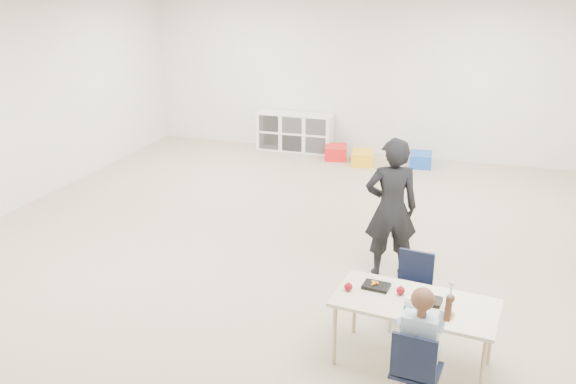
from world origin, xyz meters
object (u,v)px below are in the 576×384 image
(cubby_shelf, at_px, (295,132))
(adult, at_px, (391,209))
(child, at_px, (419,344))
(chair_near, at_px, (417,368))
(table, at_px, (413,333))

(cubby_shelf, xyz_separation_m, adult, (2.46, -4.48, 0.42))
(cubby_shelf, bearing_deg, adult, -61.26)
(child, xyz_separation_m, adult, (-0.54, 2.13, 0.21))
(child, height_order, cubby_shelf, child)
(cubby_shelf, bearing_deg, chair_near, -65.59)
(chair_near, distance_m, adult, 2.24)
(chair_near, xyz_separation_m, adult, (-0.54, 2.13, 0.41))
(chair_near, xyz_separation_m, child, (0.00, 0.00, 0.21))
(adult, bearing_deg, cubby_shelf, -79.85)
(cubby_shelf, bearing_deg, table, -64.33)
(child, xyz_separation_m, cubby_shelf, (-3.00, 6.61, -0.22))
(child, relative_size, cubby_shelf, 0.81)
(adult, bearing_deg, table, 87.45)
(table, bearing_deg, child, -74.65)
(table, xyz_separation_m, child, (0.09, -0.56, 0.26))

